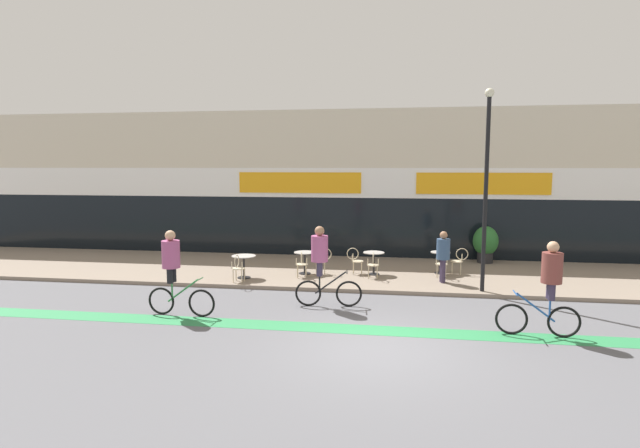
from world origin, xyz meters
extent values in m
plane|color=#5B5B60|center=(0.00, 0.00, 0.00)|extent=(120.00, 120.00, 0.00)
cube|color=gray|center=(0.00, 7.25, 0.06)|extent=(40.00, 5.50, 0.12)
cube|color=beige|center=(0.00, 12.00, 3.03)|extent=(40.00, 4.00, 6.06)
cube|color=black|center=(0.00, 10.03, 1.32)|extent=(38.80, 0.10, 2.40)
cube|color=white|center=(0.00, 10.05, 3.12)|extent=(39.20, 0.14, 1.20)
cube|color=orange|center=(-3.62, 9.98, 3.12)|extent=(5.06, 0.08, 0.84)
cube|color=orange|center=(3.62, 9.98, 3.12)|extent=(5.06, 0.08, 0.84)
cube|color=#2D844C|center=(0.00, 1.18, 0.00)|extent=(36.00, 0.70, 0.01)
cylinder|color=black|center=(-4.61, 5.48, 0.13)|extent=(0.43, 0.43, 0.02)
cylinder|color=black|center=(-4.61, 5.48, 0.48)|extent=(0.07, 0.07, 0.72)
cylinder|color=#ADA8A3|center=(-4.61, 5.48, 0.85)|extent=(0.79, 0.79, 0.02)
cylinder|color=black|center=(-2.75, 6.43, 0.13)|extent=(0.40, 0.40, 0.02)
cylinder|color=black|center=(-2.75, 6.43, 0.48)|extent=(0.07, 0.07, 0.73)
cylinder|color=#ADA8A3|center=(-2.75, 6.43, 0.86)|extent=(0.74, 0.74, 0.02)
cylinder|color=black|center=(-0.40, 6.68, 0.13)|extent=(0.39, 0.39, 0.02)
cylinder|color=black|center=(-0.40, 6.68, 0.49)|extent=(0.07, 0.07, 0.74)
cylinder|color=#ADA8A3|center=(-0.40, 6.68, 0.87)|extent=(0.72, 0.72, 0.02)
cylinder|color=black|center=(1.85, 7.18, 0.13)|extent=(0.36, 0.36, 0.02)
cylinder|color=black|center=(1.85, 7.18, 0.48)|extent=(0.07, 0.07, 0.73)
cylinder|color=#ADA8A3|center=(1.85, 7.18, 0.86)|extent=(0.66, 0.66, 0.02)
cylinder|color=beige|center=(-4.61, 4.93, 0.56)|extent=(0.40, 0.40, 0.03)
cylinder|color=beige|center=(-4.75, 5.07, 0.33)|extent=(0.03, 0.03, 0.42)
cylinder|color=beige|center=(-4.47, 5.07, 0.33)|extent=(0.03, 0.03, 0.42)
cylinder|color=beige|center=(-4.75, 4.79, 0.33)|extent=(0.03, 0.03, 0.42)
cylinder|color=beige|center=(-4.47, 4.79, 0.33)|extent=(0.03, 0.03, 0.42)
torus|color=beige|center=(-4.61, 4.76, 0.82)|extent=(0.03, 0.41, 0.41)
cylinder|color=beige|center=(-4.78, 4.76, 0.68)|extent=(0.03, 0.03, 0.23)
cylinder|color=beige|center=(-4.44, 4.76, 0.68)|extent=(0.03, 0.03, 0.23)
cylinder|color=beige|center=(-2.75, 5.88, 0.56)|extent=(0.45, 0.45, 0.03)
cylinder|color=beige|center=(-2.91, 6.00, 0.33)|extent=(0.03, 0.03, 0.42)
cylinder|color=beige|center=(-2.63, 6.04, 0.33)|extent=(0.03, 0.03, 0.42)
cylinder|color=beige|center=(-2.87, 5.72, 0.33)|extent=(0.03, 0.03, 0.42)
cylinder|color=beige|center=(-2.59, 5.76, 0.33)|extent=(0.03, 0.03, 0.42)
torus|color=beige|center=(-2.72, 5.71, 0.82)|extent=(0.09, 0.41, 0.41)
cylinder|color=beige|center=(-2.89, 5.69, 0.68)|extent=(0.03, 0.03, 0.23)
cylinder|color=beige|center=(-2.55, 5.74, 0.68)|extent=(0.03, 0.03, 0.23)
cylinder|color=beige|center=(-2.20, 6.43, 0.56)|extent=(0.45, 0.45, 0.03)
cylinder|color=beige|center=(-2.32, 6.27, 0.33)|extent=(0.03, 0.03, 0.42)
cylinder|color=beige|center=(-2.35, 6.55, 0.33)|extent=(0.03, 0.03, 0.42)
cylinder|color=beige|center=(-2.04, 6.31, 0.33)|extent=(0.03, 0.03, 0.42)
cylinder|color=beige|center=(-2.08, 6.59, 0.33)|extent=(0.03, 0.03, 0.42)
torus|color=beige|center=(-2.03, 6.45, 0.82)|extent=(0.41, 0.08, 0.41)
cylinder|color=beige|center=(-2.01, 6.28, 0.68)|extent=(0.03, 0.03, 0.23)
cylinder|color=beige|center=(-2.05, 6.62, 0.68)|extent=(0.03, 0.03, 0.23)
cylinder|color=beige|center=(-0.40, 6.13, 0.56)|extent=(0.42, 0.42, 0.03)
cylinder|color=beige|center=(-0.55, 6.26, 0.33)|extent=(0.03, 0.03, 0.42)
cylinder|color=beige|center=(-0.27, 6.27, 0.33)|extent=(0.03, 0.03, 0.42)
cylinder|color=beige|center=(-0.54, 5.98, 0.33)|extent=(0.03, 0.03, 0.42)
cylinder|color=beige|center=(-0.26, 5.99, 0.33)|extent=(0.03, 0.03, 0.42)
torus|color=beige|center=(-0.40, 5.96, 0.82)|extent=(0.05, 0.41, 0.41)
cylinder|color=beige|center=(-0.57, 5.95, 0.68)|extent=(0.03, 0.03, 0.23)
cylinder|color=beige|center=(-0.22, 5.96, 0.68)|extent=(0.03, 0.03, 0.23)
cylinder|color=beige|center=(-0.95, 6.68, 0.56)|extent=(0.41, 0.41, 0.03)
cylinder|color=beige|center=(-0.82, 6.82, 0.33)|extent=(0.03, 0.03, 0.42)
cylinder|color=beige|center=(-0.81, 6.54, 0.33)|extent=(0.03, 0.03, 0.42)
cylinder|color=beige|center=(-1.10, 6.81, 0.33)|extent=(0.03, 0.03, 0.42)
cylinder|color=beige|center=(-1.09, 6.53, 0.33)|extent=(0.03, 0.03, 0.42)
torus|color=beige|center=(-1.12, 6.67, 0.82)|extent=(0.41, 0.04, 0.41)
cylinder|color=beige|center=(-1.13, 6.84, 0.68)|extent=(0.03, 0.03, 0.23)
cylinder|color=beige|center=(-1.12, 6.50, 0.68)|extent=(0.03, 0.03, 0.23)
cylinder|color=beige|center=(1.85, 6.63, 0.56)|extent=(0.43, 0.43, 0.03)
cylinder|color=beige|center=(1.72, 6.78, 0.33)|extent=(0.03, 0.03, 0.42)
cylinder|color=beige|center=(2.00, 6.75, 0.33)|extent=(0.03, 0.03, 0.42)
cylinder|color=beige|center=(1.70, 6.50, 0.33)|extent=(0.03, 0.03, 0.42)
cylinder|color=beige|center=(1.97, 6.47, 0.33)|extent=(0.03, 0.03, 0.42)
torus|color=beige|center=(1.83, 6.46, 0.82)|extent=(0.06, 0.41, 0.41)
cylinder|color=beige|center=(1.66, 6.47, 0.68)|extent=(0.03, 0.03, 0.23)
cylinder|color=beige|center=(2.00, 6.44, 0.68)|extent=(0.03, 0.03, 0.23)
cylinder|color=beige|center=(2.40, 7.18, 0.56)|extent=(0.45, 0.45, 0.03)
cylinder|color=beige|center=(2.24, 7.06, 0.33)|extent=(0.03, 0.03, 0.42)
cylinder|color=beige|center=(2.28, 7.33, 0.33)|extent=(0.03, 0.03, 0.42)
cylinder|color=beige|center=(2.52, 7.02, 0.33)|extent=(0.03, 0.03, 0.42)
cylinder|color=beige|center=(2.55, 7.30, 0.33)|extent=(0.03, 0.03, 0.42)
torus|color=beige|center=(2.56, 7.15, 0.82)|extent=(0.41, 0.08, 0.41)
cylinder|color=beige|center=(2.54, 6.98, 0.68)|extent=(0.03, 0.03, 0.23)
cylinder|color=beige|center=(2.59, 7.32, 0.68)|extent=(0.03, 0.03, 0.23)
cylinder|color=#232326|center=(3.71, 9.41, 0.34)|extent=(0.59, 0.59, 0.44)
ellipsoid|color=#28662D|center=(3.71, 9.41, 0.96)|extent=(0.94, 0.94, 1.13)
cylinder|color=black|center=(2.87, 4.86, 2.95)|extent=(0.12, 0.12, 5.65)
sphere|color=beige|center=(2.87, 4.86, 5.85)|extent=(0.26, 0.26, 0.26)
torus|color=black|center=(2.94, 1.37, 0.36)|extent=(0.72, 0.09, 0.71)
torus|color=black|center=(4.04, 1.31, 0.36)|extent=(0.72, 0.09, 0.71)
cylinder|color=#23519E|center=(3.43, 1.34, 0.66)|extent=(0.86, 0.08, 0.64)
cylinder|color=#23519E|center=(3.73, 1.33, 0.61)|extent=(0.04, 0.04, 0.50)
cylinder|color=#23519E|center=(2.99, 1.36, 0.96)|extent=(0.05, 0.48, 0.03)
cylinder|color=#382D47|center=(3.73, 1.24, 1.04)|extent=(0.16, 0.16, 0.37)
cylinder|color=#382D47|center=(3.74, 1.41, 1.04)|extent=(0.16, 0.16, 0.37)
cylinder|color=brown|center=(3.73, 1.33, 1.57)|extent=(0.46, 0.46, 0.68)
sphere|color=tan|center=(3.73, 1.33, 2.03)|extent=(0.25, 0.25, 0.25)
torus|color=black|center=(-4.50, 1.56, 0.36)|extent=(0.71, 0.09, 0.71)
torus|color=black|center=(-5.60, 1.61, 0.36)|extent=(0.71, 0.09, 0.71)
cylinder|color=#2D753D|center=(-4.99, 1.58, 0.66)|extent=(0.85, 0.08, 0.64)
cylinder|color=#2D753D|center=(-5.29, 1.59, 0.61)|extent=(0.04, 0.04, 0.50)
cylinder|color=#2D753D|center=(-4.55, 1.56, 0.96)|extent=(0.05, 0.48, 0.03)
cylinder|color=black|center=(-5.29, 1.68, 1.05)|extent=(0.16, 0.16, 0.38)
cylinder|color=black|center=(-5.30, 1.51, 1.05)|extent=(0.16, 0.16, 0.38)
cylinder|color=#A84C7F|center=(-5.29, 1.59, 1.58)|extent=(0.47, 0.47, 0.69)
sphere|color=tan|center=(-5.29, 1.59, 2.06)|extent=(0.26, 0.26, 0.26)
torus|color=black|center=(-0.91, 3.05, 0.36)|extent=(0.72, 0.13, 0.71)
torus|color=black|center=(-2.01, 2.94, 0.36)|extent=(0.72, 0.13, 0.71)
cylinder|color=black|center=(-1.40, 3.00, 0.66)|extent=(0.85, 0.13, 0.64)
cylinder|color=black|center=(-1.70, 2.97, 0.61)|extent=(0.04, 0.04, 0.50)
cylinder|color=black|center=(-0.96, 3.04, 0.96)|extent=(0.07, 0.48, 0.03)
cylinder|color=#382D47|center=(-1.71, 3.06, 1.05)|extent=(0.17, 0.17, 0.38)
cylinder|color=#382D47|center=(-1.69, 2.88, 1.05)|extent=(0.17, 0.17, 0.38)
cylinder|color=#A84C7F|center=(-1.70, 2.97, 1.59)|extent=(0.50, 0.50, 0.70)
sphere|color=#9E7051|center=(-1.70, 2.97, 2.07)|extent=(0.26, 0.26, 0.26)
cylinder|color=#382D47|center=(1.80, 5.92, 0.49)|extent=(0.16, 0.16, 0.75)
cylinder|color=#382D47|center=(1.82, 5.76, 0.49)|extent=(0.16, 0.16, 0.75)
cylinder|color=#334C70|center=(1.81, 5.84, 1.19)|extent=(0.47, 0.47, 0.65)
sphere|color=#9E7051|center=(1.81, 5.84, 1.63)|extent=(0.24, 0.24, 0.24)
camera|label=1|loc=(0.31, -10.10, 3.80)|focal=28.00mm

